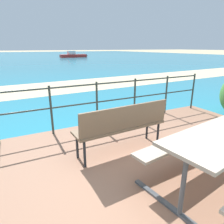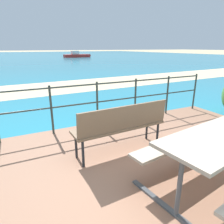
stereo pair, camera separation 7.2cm
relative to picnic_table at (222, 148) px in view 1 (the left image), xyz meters
The scene contains 8 objects.
ground_plane 0.80m from the picnic_table, 154.09° to the left, with size 240.00×240.00×0.00m, color tan.
patio_paving 0.78m from the picnic_table, 154.09° to the left, with size 6.40×5.20×0.06m, color #996B51.
sea_water 40.22m from the picnic_table, 90.64° to the left, with size 90.00×90.00×0.01m, color teal.
beach_strip 7.94m from the picnic_table, 93.24° to the left, with size 54.00×3.17×0.01m, color beige.
picnic_table is the anchor object (origin of this frame).
park_bench 1.43m from the picnic_table, 113.09° to the left, with size 1.59×0.49×0.85m.
railing_fence 2.68m from the picnic_table, 99.60° to the left, with size 5.94×0.04×0.99m.
boat_mid 35.93m from the picnic_table, 75.85° to the left, with size 5.23×1.60×1.11m.
Camera 1 is at (-1.64, -1.48, 1.75)m, focal length 32.12 mm.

